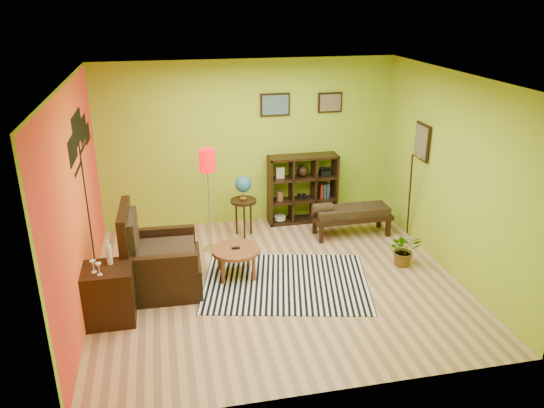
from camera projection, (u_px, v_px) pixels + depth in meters
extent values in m
plane|color=tan|center=(277.00, 282.00, 7.41)|extent=(5.00, 5.00, 0.00)
cube|color=#9FC327|center=(249.00, 144.00, 8.94)|extent=(5.00, 0.04, 2.80)
cube|color=#9FC327|center=(331.00, 270.00, 4.85)|extent=(5.00, 0.04, 2.80)
cube|color=#9FC327|center=(76.00, 203.00, 6.41)|extent=(0.04, 4.50, 2.80)
cube|color=#9FC327|center=(453.00, 175.00, 7.37)|extent=(0.04, 4.50, 2.80)
cube|color=white|center=(278.00, 79.00, 6.38)|extent=(5.00, 4.50, 0.04)
cube|color=#F6541A|center=(78.00, 203.00, 6.41)|extent=(0.01, 4.45, 2.75)
cube|color=black|center=(88.00, 212.00, 7.05)|extent=(0.01, 0.14, 2.10)
cube|color=black|center=(73.00, 149.00, 6.22)|extent=(0.01, 0.65, 0.32)
cube|color=black|center=(77.00, 128.00, 6.68)|extent=(0.01, 0.85, 0.40)
cube|color=black|center=(83.00, 129.00, 7.18)|extent=(0.01, 0.70, 0.32)
cube|color=black|center=(87.00, 134.00, 7.55)|extent=(0.01, 0.50, 0.26)
cube|color=black|center=(275.00, 105.00, 8.76)|extent=(0.50, 0.03, 0.38)
cube|color=slate|center=(275.00, 105.00, 8.74)|extent=(0.44, 0.01, 0.32)
cube|color=black|center=(330.00, 102.00, 8.94)|extent=(0.42, 0.03, 0.34)
cube|color=olive|center=(330.00, 103.00, 8.92)|extent=(0.36, 0.01, 0.28)
cube|color=black|center=(422.00, 142.00, 8.09)|extent=(0.03, 0.44, 0.56)
cube|color=olive|center=(421.00, 142.00, 8.09)|extent=(0.01, 0.38, 0.50)
cylinder|color=black|center=(410.00, 196.00, 8.39)|extent=(0.23, 0.34, 1.46)
cone|color=silver|center=(419.00, 153.00, 7.98)|extent=(0.08, 0.09, 0.16)
cube|color=white|center=(286.00, 282.00, 7.39)|extent=(2.58, 2.13, 0.01)
cylinder|color=brown|center=(236.00, 250.00, 7.45)|extent=(0.68, 0.68, 0.05)
cylinder|color=brown|center=(248.00, 255.00, 7.77)|extent=(0.05, 0.05, 0.37)
cylinder|color=brown|center=(219.00, 258.00, 7.68)|extent=(0.05, 0.05, 0.37)
cylinder|color=brown|center=(254.00, 269.00, 7.38)|extent=(0.05, 0.05, 0.37)
cylinder|color=brown|center=(223.00, 272.00, 7.29)|extent=(0.05, 0.05, 0.37)
cube|color=black|center=(236.00, 248.00, 7.44)|extent=(0.12, 0.05, 0.02)
cube|color=black|center=(165.00, 273.00, 7.20)|extent=(0.99, 0.97, 0.44)
cube|color=black|center=(128.00, 251.00, 6.98)|extent=(0.14, 0.95, 1.21)
cube|color=black|center=(164.00, 281.00, 6.74)|extent=(0.88, 0.14, 0.70)
cube|color=black|center=(165.00, 250.00, 7.56)|extent=(0.88, 0.14, 0.70)
cube|color=#FABD6E|center=(166.00, 254.00, 7.09)|extent=(0.79, 0.77, 0.15)
cube|color=#FABD6E|center=(133.00, 235.00, 6.91)|extent=(0.12, 0.70, 0.55)
cube|color=black|center=(109.00, 294.00, 6.43)|extent=(0.60, 0.55, 0.71)
cylinder|color=white|center=(109.00, 255.00, 6.36)|extent=(0.07, 0.07, 0.25)
cylinder|color=white|center=(108.00, 243.00, 6.30)|extent=(0.02, 0.02, 0.07)
cylinder|color=white|center=(94.00, 272.00, 6.21)|extent=(0.06, 0.06, 0.01)
cylinder|color=white|center=(94.00, 268.00, 6.19)|extent=(0.01, 0.01, 0.09)
cone|color=white|center=(93.00, 263.00, 6.16)|extent=(0.07, 0.07, 0.06)
cylinder|color=white|center=(100.00, 275.00, 6.15)|extent=(0.06, 0.06, 0.01)
cylinder|color=white|center=(99.00, 271.00, 6.13)|extent=(0.01, 0.01, 0.09)
cone|color=white|center=(99.00, 265.00, 6.10)|extent=(0.07, 0.07, 0.06)
cylinder|color=silver|center=(211.00, 249.00, 8.35)|extent=(0.25, 0.25, 0.03)
cylinder|color=silver|center=(209.00, 205.00, 8.08)|extent=(0.02, 0.02, 1.51)
cylinder|color=#E60407|center=(207.00, 160.00, 7.82)|extent=(0.24, 0.24, 0.33)
cylinder|color=black|center=(243.00, 201.00, 8.62)|extent=(0.43, 0.43, 0.04)
cylinder|color=black|center=(251.00, 217.00, 8.81)|extent=(0.03, 0.03, 0.60)
cylinder|color=black|center=(236.00, 218.00, 8.79)|extent=(0.03, 0.03, 0.60)
cylinder|color=black|center=(244.00, 222.00, 8.61)|extent=(0.03, 0.03, 0.60)
cylinder|color=gold|center=(243.00, 198.00, 8.60)|extent=(0.11, 0.11, 0.02)
cylinder|color=gold|center=(243.00, 195.00, 8.58)|extent=(0.02, 0.02, 0.11)
sphere|color=#1133B4|center=(243.00, 184.00, 8.51)|extent=(0.27, 0.27, 0.27)
cube|color=black|center=(270.00, 191.00, 9.09)|extent=(0.04, 0.35, 1.20)
cube|color=black|center=(334.00, 187.00, 9.32)|extent=(0.04, 0.35, 1.20)
cube|color=black|center=(302.00, 220.00, 9.42)|extent=(1.20, 0.35, 0.04)
cube|color=black|center=(303.00, 157.00, 8.99)|extent=(1.20, 0.35, 0.04)
cube|color=black|center=(291.00, 190.00, 9.17)|extent=(0.03, 0.33, 1.12)
cube|color=black|center=(314.00, 188.00, 9.24)|extent=(0.03, 0.33, 1.12)
cube|color=black|center=(302.00, 200.00, 9.28)|extent=(1.12, 0.33, 0.03)
cube|color=black|center=(303.00, 178.00, 9.13)|extent=(1.12, 0.33, 0.03)
cylinder|color=beige|center=(280.00, 218.00, 9.32)|extent=(0.20, 0.20, 0.07)
sphere|color=black|center=(303.00, 171.00, 9.08)|extent=(0.20, 0.20, 0.20)
cube|color=black|center=(325.00, 173.00, 9.18)|extent=(0.18, 0.15, 0.10)
cylinder|color=black|center=(300.00, 196.00, 9.25)|extent=(0.06, 0.12, 0.06)
cylinder|color=black|center=(305.00, 196.00, 9.26)|extent=(0.06, 0.12, 0.06)
ellipsoid|color=#384C26|center=(324.00, 214.00, 9.47)|extent=(0.18, 0.18, 0.09)
cylinder|color=brown|center=(280.00, 196.00, 9.17)|extent=(0.12, 0.12, 0.18)
cube|color=beige|center=(280.00, 173.00, 9.01)|extent=(0.14, 0.03, 0.20)
cube|color=maroon|center=(321.00, 191.00, 9.29)|extent=(0.04, 0.18, 0.26)
cube|color=#1E4C1E|center=(324.00, 191.00, 9.30)|extent=(0.04, 0.18, 0.26)
cube|color=navy|center=(327.00, 190.00, 9.31)|extent=(0.04, 0.18, 0.26)
cube|color=black|center=(352.00, 217.00, 8.76)|extent=(1.31, 0.48, 0.07)
cube|color=#FABD6E|center=(352.00, 211.00, 8.72)|extent=(1.22, 0.42, 0.13)
cylinder|color=#FABD6E|center=(322.00, 208.00, 8.58)|extent=(0.33, 0.17, 0.17)
cube|color=black|center=(379.00, 219.00, 9.11)|extent=(0.07, 0.07, 0.29)
cube|color=black|center=(315.00, 225.00, 8.88)|extent=(0.07, 0.07, 0.29)
cube|color=black|center=(388.00, 228.00, 8.77)|extent=(0.07, 0.07, 0.29)
cube|color=black|center=(321.00, 234.00, 8.54)|extent=(0.07, 0.07, 0.29)
imported|color=#26661E|center=(404.00, 253.00, 7.83)|extent=(0.50, 0.54, 0.39)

